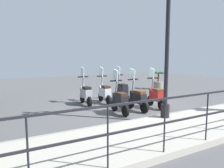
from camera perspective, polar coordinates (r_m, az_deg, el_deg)
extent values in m
plane|color=#4C4C4F|center=(8.83, 3.48, -5.74)|extent=(28.00, 28.00, 0.00)
cube|color=#A39E93|center=(6.46, 19.41, -10.36)|extent=(2.20, 20.00, 0.15)
cube|color=gray|center=(7.16, 13.01, -8.40)|extent=(0.10, 20.00, 0.15)
cube|color=black|center=(5.72, 27.30, -6.29)|extent=(0.04, 16.00, 0.04)
cylinder|color=black|center=(5.24, 23.54, -7.87)|extent=(0.03, 0.03, 1.05)
cylinder|color=black|center=(4.35, 13.56, -10.53)|extent=(0.03, 0.03, 1.05)
cylinder|color=black|center=(3.66, -1.11, -13.79)|extent=(0.03, 0.03, 1.05)
cylinder|color=black|center=(3.30, -21.12, -16.71)|extent=(0.03, 0.03, 1.05)
cylinder|color=black|center=(6.83, 13.69, -6.81)|extent=(0.26, 0.26, 0.40)
cylinder|color=black|center=(6.64, 14.22, 10.17)|extent=(0.12, 0.12, 4.40)
cylinder|color=slate|center=(13.51, 11.98, -0.37)|extent=(0.56, 0.56, 0.45)
cylinder|color=brown|center=(13.45, 12.03, 1.64)|extent=(0.10, 0.10, 0.50)
ellipsoid|color=#235B28|center=(13.61, 11.37, 2.99)|extent=(0.56, 0.16, 0.10)
ellipsoid|color=#235B28|center=(13.24, 12.78, 2.83)|extent=(0.56, 0.16, 0.10)
ellipsoid|color=#235B28|center=(13.26, 11.26, 2.88)|extent=(0.56, 0.16, 0.10)
ellipsoid|color=#235B28|center=(13.59, 12.85, 2.94)|extent=(0.56, 0.16, 0.10)
ellipsoid|color=#235B28|center=(13.44, 10.98, 2.95)|extent=(0.56, 0.16, 0.10)
ellipsoid|color=#235B28|center=(13.41, 13.15, 2.88)|extent=(0.56, 0.16, 0.10)
cylinder|color=black|center=(9.01, 9.97, -4.27)|extent=(0.41, 0.15, 0.40)
cylinder|color=black|center=(8.31, 12.76, -5.32)|extent=(0.41, 0.15, 0.40)
cube|color=#B21E1E|center=(8.53, 11.64, -3.05)|extent=(0.64, 0.38, 0.36)
cube|color=#B21E1E|center=(8.77, 10.68, -2.61)|extent=(0.17, 0.32, 0.44)
cube|color=#4C2D19|center=(8.43, 11.93, -1.59)|extent=(0.44, 0.33, 0.10)
cylinder|color=gray|center=(8.77, 10.54, -0.26)|extent=(0.19, 0.10, 0.55)
cube|color=black|center=(8.74, 10.58, 1.53)|extent=(0.14, 0.44, 0.05)
cube|color=silver|center=(8.78, 10.42, 2.86)|extent=(0.39, 0.10, 0.42)
cylinder|color=black|center=(8.42, 4.80, -5.01)|extent=(0.40, 0.09, 0.40)
cylinder|color=black|center=(7.78, 8.43, -6.09)|extent=(0.40, 0.09, 0.40)
cube|color=black|center=(7.97, 6.95, -3.68)|extent=(0.61, 0.30, 0.36)
cube|color=black|center=(8.19, 5.69, -3.22)|extent=(0.13, 0.30, 0.44)
cube|color=#4C2D19|center=(7.87, 7.29, -2.12)|extent=(0.41, 0.27, 0.10)
cylinder|color=gray|center=(8.18, 5.47, -0.71)|extent=(0.18, 0.08, 0.55)
cube|color=black|center=(8.15, 5.50, 1.21)|extent=(0.07, 0.44, 0.05)
cube|color=silver|center=(8.18, 5.26, 2.64)|extent=(0.39, 0.04, 0.42)
cylinder|color=black|center=(7.98, 0.61, -5.67)|extent=(0.40, 0.11, 0.40)
cylinder|color=black|center=(7.26, 3.49, -6.98)|extent=(0.40, 0.11, 0.40)
cube|color=black|center=(7.48, 2.29, -4.35)|extent=(0.62, 0.32, 0.36)
cube|color=black|center=(7.73, 1.29, -3.81)|extent=(0.14, 0.31, 0.44)
cube|color=black|center=(7.38, 2.55, -2.70)|extent=(0.42, 0.29, 0.10)
cylinder|color=gray|center=(7.73, 1.10, -1.15)|extent=(0.19, 0.08, 0.55)
cube|color=black|center=(7.69, 1.11, 0.87)|extent=(0.09, 0.44, 0.05)
cube|color=silver|center=(7.72, 0.91, 2.39)|extent=(0.39, 0.06, 0.42)
cylinder|color=black|center=(10.28, 1.34, -2.73)|extent=(0.40, 0.10, 0.40)
cylinder|color=black|center=(9.57, 3.70, -3.50)|extent=(0.40, 0.10, 0.40)
cube|color=black|center=(9.80, 2.73, -1.57)|extent=(0.61, 0.31, 0.36)
cube|color=black|center=(10.05, 1.91, -1.23)|extent=(0.13, 0.31, 0.44)
cube|color=black|center=(9.71, 2.94, -0.29)|extent=(0.41, 0.28, 0.10)
cylinder|color=gray|center=(10.05, 1.75, 0.81)|extent=(0.19, 0.08, 0.55)
cube|color=black|center=(10.02, 1.76, 2.37)|extent=(0.08, 0.44, 0.05)
cube|color=silver|center=(10.06, 1.60, 3.54)|extent=(0.39, 0.05, 0.42)
cylinder|color=black|center=(9.72, -2.97, -3.32)|extent=(0.40, 0.11, 0.40)
cylinder|color=black|center=(8.97, -0.92, -4.21)|extent=(0.40, 0.11, 0.40)
cube|color=#B7BCC6|center=(9.22, -1.78, -2.13)|extent=(0.62, 0.32, 0.36)
cube|color=#B7BCC6|center=(9.48, -2.49, -1.75)|extent=(0.14, 0.31, 0.44)
cube|color=black|center=(9.12, -1.61, -0.77)|extent=(0.42, 0.29, 0.10)
cylinder|color=gray|center=(9.48, -2.64, 0.42)|extent=(0.19, 0.08, 0.55)
cube|color=black|center=(9.46, -2.65, 2.07)|extent=(0.09, 0.44, 0.05)
cube|color=silver|center=(9.49, -2.80, 3.30)|extent=(0.39, 0.06, 0.42)
cylinder|color=black|center=(9.47, -7.77, -3.66)|extent=(0.40, 0.10, 0.40)
cylinder|color=black|center=(8.71, -5.93, -4.60)|extent=(0.40, 0.10, 0.40)
cube|color=gray|center=(8.96, -6.73, -2.45)|extent=(0.61, 0.30, 0.36)
cube|color=gray|center=(9.23, -7.37, -2.06)|extent=(0.13, 0.30, 0.44)
cube|color=black|center=(8.86, -6.59, -1.06)|extent=(0.41, 0.28, 0.10)
cylinder|color=gray|center=(9.23, -7.53, 0.17)|extent=(0.19, 0.08, 0.55)
cube|color=black|center=(9.20, -7.56, 1.87)|extent=(0.08, 0.44, 0.05)
cube|color=silver|center=(9.24, -7.71, 3.14)|extent=(0.39, 0.05, 0.42)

